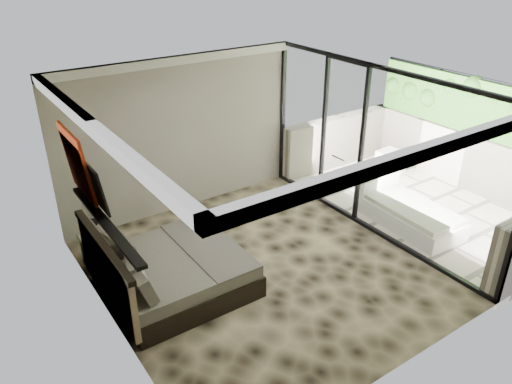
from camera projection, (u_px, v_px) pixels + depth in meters
floor at (261, 270)px, 7.59m from camera, size 5.00×5.00×0.00m
ceiling at (262, 90)px, 6.33m from camera, size 4.50×5.00×0.02m
back_wall at (181, 136)px, 8.79m from camera, size 4.50×0.02×2.80m
left_wall at (105, 236)px, 5.83m from camera, size 0.02×5.00×2.80m
glass_wall at (375, 153)px, 8.09m from camera, size 0.08×5.00×2.80m
terrace_slab at (422, 207)px, 9.51m from camera, size 3.00×5.00×0.12m
parapet_far at (471, 162)px, 9.91m from camera, size 0.30×5.00×1.10m
foliage_hedge at (482, 108)px, 9.42m from camera, size 0.36×4.60×1.10m
picture_ledge at (106, 223)px, 5.89m from camera, size 0.12×2.20×0.05m
bed at (169, 272)px, 7.02m from camera, size 1.94×1.88×1.07m
nightstand at (99, 251)px, 7.62m from camera, size 0.51×0.51×0.47m
table_lamp at (95, 212)px, 7.34m from camera, size 0.33×0.33×0.60m
abstract_canvas at (77, 164)px, 6.27m from camera, size 0.13×0.90×0.90m
framed_print at (97, 188)px, 5.98m from camera, size 0.11×0.50×0.60m
ottoman at (390, 162)px, 10.66m from camera, size 0.53×0.53×0.49m
lounger at (409, 213)px, 8.72m from camera, size 0.98×1.82×0.69m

